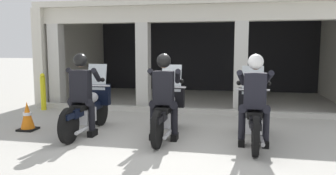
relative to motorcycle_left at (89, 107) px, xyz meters
The scene contains 11 objects.
ground_plane 3.07m from the motorcycle_left, 58.28° to the left, with size 80.00×80.00×0.00m, color #A8A59E.
station_building 5.67m from the motorcycle_left, 72.36° to the left, with size 9.06×4.84×2.97m.
kerb_strip 2.90m from the motorcycle_left, 54.48° to the left, with size 8.56×0.24×0.12m, color #B7B5AD.
motorcycle_left is the anchor object (origin of this frame).
police_officer_left 0.52m from the motorcycle_left, 90.26° to the right, with size 0.63×0.61×1.58m.
motorcycle_center 1.59m from the motorcycle_left, ahead, with size 0.62×2.04×1.35m.
police_officer_center 1.67m from the motorcycle_left, ahead, with size 0.63×0.61×1.58m.
motorcycle_right 3.19m from the motorcycle_left, ahead, with size 0.62×2.04×1.35m.
police_officer_right 3.23m from the motorcycle_left, ahead, with size 0.63×0.61×1.58m.
traffic_cone_flank 1.33m from the motorcycle_left, behind, with size 0.34×0.34×0.59m.
bollard_kerbside 2.99m from the motorcycle_left, 138.84° to the left, with size 0.14×0.14×1.01m.
Camera 1 is at (1.26, -5.60, 1.69)m, focal length 35.16 mm.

